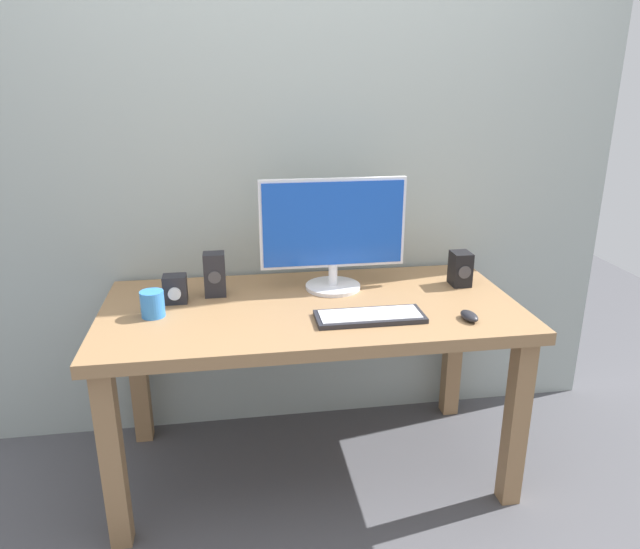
# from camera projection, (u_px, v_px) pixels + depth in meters

# --- Properties ---
(ground_plane) EXTENTS (6.00, 6.00, 0.00)m
(ground_plane) POSITION_uv_depth(u_px,v_px,m) (312.00, 465.00, 2.50)
(ground_plane) COLOR #4C4C51
(wall_back) EXTENTS (2.89, 0.04, 3.00)m
(wall_back) POSITION_uv_depth(u_px,v_px,m) (296.00, 94.00, 2.42)
(wall_back) COLOR #9EA8A3
(wall_back) RESTS_ON ground_plane
(desk) EXTENTS (1.59, 0.78, 0.74)m
(desk) POSITION_uv_depth(u_px,v_px,m) (311.00, 327.00, 2.30)
(desk) COLOR #936D47
(desk) RESTS_ON ground_plane
(monitor) EXTENTS (0.59, 0.23, 0.46)m
(monitor) POSITION_uv_depth(u_px,v_px,m) (333.00, 232.00, 2.36)
(monitor) COLOR silver
(monitor) RESTS_ON desk
(keyboard_primary) EXTENTS (0.39, 0.15, 0.02)m
(keyboard_primary) POSITION_uv_depth(u_px,v_px,m) (370.00, 316.00, 2.13)
(keyboard_primary) COLOR #232328
(keyboard_primary) RESTS_ON desk
(mouse) EXTENTS (0.06, 0.10, 0.03)m
(mouse) POSITION_uv_depth(u_px,v_px,m) (469.00, 316.00, 2.12)
(mouse) COLOR #232328
(mouse) RESTS_ON desk
(speaker_right) EXTENTS (0.08, 0.10, 0.14)m
(speaker_right) POSITION_uv_depth(u_px,v_px,m) (460.00, 269.00, 2.45)
(speaker_right) COLOR black
(speaker_right) RESTS_ON desk
(speaker_left) EXTENTS (0.08, 0.08, 0.18)m
(speaker_left) POSITION_uv_depth(u_px,v_px,m) (215.00, 274.00, 2.33)
(speaker_left) COLOR #232328
(speaker_left) RESTS_ON desk
(audio_controller) EXTENTS (0.09, 0.08, 0.11)m
(audio_controller) POSITION_uv_depth(u_px,v_px,m) (175.00, 289.00, 2.27)
(audio_controller) COLOR #232328
(audio_controller) RESTS_ON desk
(coffee_mug) EXTENTS (0.09, 0.09, 0.10)m
(coffee_mug) POSITION_uv_depth(u_px,v_px,m) (153.00, 304.00, 2.14)
(coffee_mug) COLOR #337FD8
(coffee_mug) RESTS_ON desk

